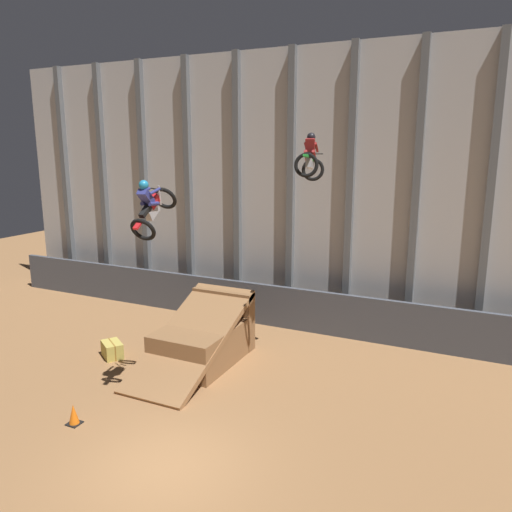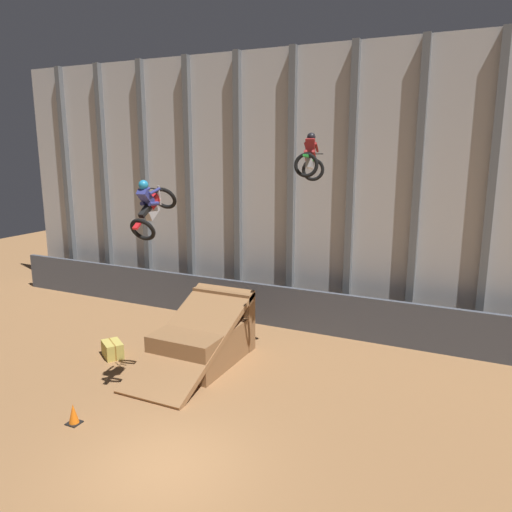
% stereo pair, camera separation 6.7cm
% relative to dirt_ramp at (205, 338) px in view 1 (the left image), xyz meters
% --- Properties ---
extents(ground_plane, '(60.00, 60.00, 0.00)m').
position_rel_dirt_ramp_xyz_m(ground_plane, '(2.35, -5.73, -0.80)').
color(ground_plane, '#996B42').
extents(arena_back_wall, '(32.00, 0.40, 11.36)m').
position_rel_dirt_ramp_xyz_m(arena_back_wall, '(2.35, 5.54, 4.88)').
color(arena_back_wall, silver).
rests_on(arena_back_wall, ground_plane).
extents(lower_barrier, '(31.36, 0.20, 1.76)m').
position_rel_dirt_ramp_xyz_m(lower_barrier, '(2.35, 4.16, 0.08)').
color(lower_barrier, '#474C56').
rests_on(lower_barrier, ground_plane).
extents(dirt_ramp, '(2.40, 5.10, 2.37)m').
position_rel_dirt_ramp_xyz_m(dirt_ramp, '(0.00, 0.00, 0.00)').
color(dirt_ramp, olive).
rests_on(dirt_ramp, ground_plane).
extents(rider_bike_left_air, '(0.89, 1.86, 1.70)m').
position_rel_dirt_ramp_xyz_m(rider_bike_left_air, '(0.36, -3.19, 5.00)').
color(rider_bike_left_air, black).
extents(rider_bike_right_air, '(1.01, 1.79, 1.54)m').
position_rel_dirt_ramp_xyz_m(rider_bike_right_air, '(3.55, 0.64, 6.22)').
color(rider_bike_right_air, black).
extents(traffic_cone_near_ramp, '(0.36, 0.36, 0.58)m').
position_rel_dirt_ramp_xyz_m(traffic_cone_near_ramp, '(-1.02, -5.21, -0.52)').
color(traffic_cone_near_ramp, black).
rests_on(traffic_cone_near_ramp, ground_plane).
extents(hay_bale_trackside, '(1.08, 1.00, 0.57)m').
position_rel_dirt_ramp_xyz_m(hay_bale_trackside, '(-3.11, -1.28, -0.52)').
color(hay_bale_trackside, '#CCB751').
rests_on(hay_bale_trackside, ground_plane).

